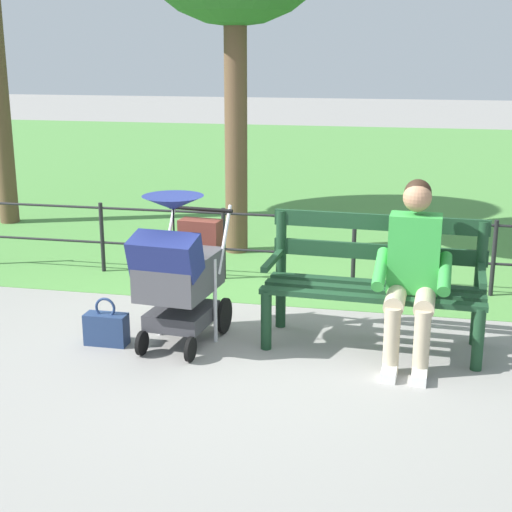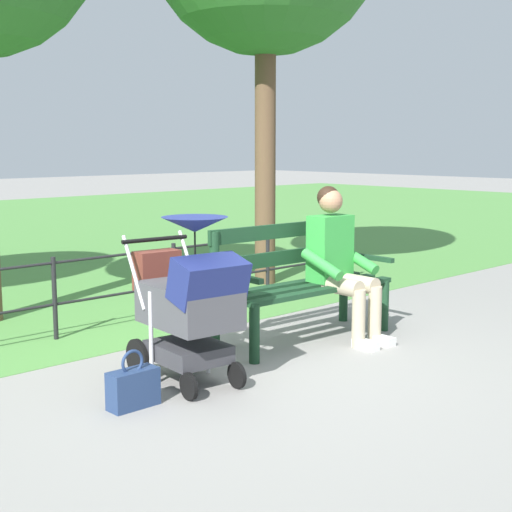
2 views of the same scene
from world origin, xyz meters
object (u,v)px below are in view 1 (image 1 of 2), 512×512
at_px(park_bench, 375,276).
at_px(stroller, 179,269).
at_px(person_on_bench, 413,267).
at_px(handbag, 106,328).

bearing_deg(park_bench, stroller, 13.04).
distance_m(person_on_bench, handbag, 2.30).
bearing_deg(park_bench, person_on_bench, 140.25).
relative_size(person_on_bench, handbag, 3.45).
bearing_deg(stroller, handbag, 12.06).
bearing_deg(handbag, park_bench, -167.23).
distance_m(park_bench, handbag, 2.04).
bearing_deg(person_on_bench, stroller, 3.52).
xyz_separation_m(stroller, handbag, (0.55, 0.12, -0.47)).
bearing_deg(person_on_bench, park_bench, -39.75).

